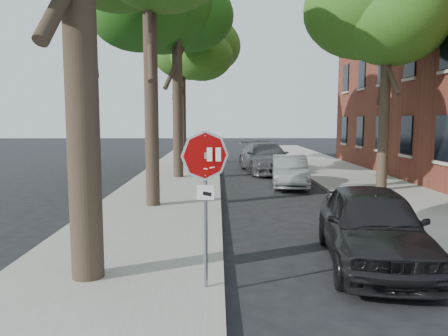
# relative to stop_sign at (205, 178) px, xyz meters

# --- Properties ---
(ground) EXTENTS (120.00, 120.00, 0.00)m
(ground) POSITION_rel_stop_sign_xyz_m (0.70, 0.03, -1.95)
(ground) COLOR black
(ground) RESTS_ON ground
(sidewalk_left) EXTENTS (4.00, 55.00, 0.12)m
(sidewalk_left) POSITION_rel_stop_sign_xyz_m (-1.80, 12.03, -1.89)
(sidewalk_left) COLOR gray
(sidewalk_left) RESTS_ON ground
(sidewalk_right) EXTENTS (4.00, 55.00, 0.12)m
(sidewalk_right) POSITION_rel_stop_sign_xyz_m (6.70, 12.03, -1.89)
(sidewalk_right) COLOR gray
(sidewalk_right) RESTS_ON ground
(curb_left) EXTENTS (0.12, 55.00, 0.13)m
(curb_left) POSITION_rel_stop_sign_xyz_m (0.25, 12.03, -1.88)
(curb_left) COLOR #9E9384
(curb_left) RESTS_ON ground
(curb_right) EXTENTS (0.12, 55.00, 0.13)m
(curb_right) POSITION_rel_stop_sign_xyz_m (4.65, 12.03, -1.88)
(curb_right) COLOR #9E9384
(curb_right) RESTS_ON ground
(stop_sign) EXTENTS (0.76, 0.34, 2.61)m
(stop_sign) POSITION_rel_stop_sign_xyz_m (0.00, 0.00, 0.00)
(stop_sign) COLOR gray
(stop_sign) RESTS_ON sidewalk_left
(tree_mid_b) EXTENTS (5.88, 5.46, 10.36)m
(tree_mid_b) POSITION_rel_stop_sign_xyz_m (-1.72, 14.15, 6.05)
(tree_mid_b) COLOR black
(tree_mid_b) RESTS_ON sidewalk_left
(tree_far) EXTENTS (5.29, 4.91, 9.33)m
(tree_far) POSITION_rel_stop_sign_xyz_m (-2.02, 21.14, 5.26)
(tree_far) COLOR black
(tree_far) RESTS_ON sidewalk_left
(tree_right) EXTENTS (5.29, 4.91, 9.33)m
(tree_right) POSITION_rel_stop_sign_xyz_m (6.68, 10.14, 5.26)
(tree_right) COLOR black
(tree_right) RESTS_ON sidewalk_right
(car_a) EXTENTS (2.46, 4.80, 1.56)m
(car_a) POSITION_rel_stop_sign_xyz_m (3.30, 1.53, -1.17)
(car_a) COLOR black
(car_a) RESTS_ON ground
(car_b) EXTENTS (1.85, 4.20, 1.34)m
(car_b) POSITION_rel_stop_sign_xyz_m (3.30, 11.56, -1.28)
(car_b) COLOR gray
(car_b) RESTS_ON ground
(car_c) EXTENTS (2.90, 5.82, 1.62)m
(car_c) POSITION_rel_stop_sign_xyz_m (2.82, 16.69, -1.14)
(car_c) COLOR #49494E
(car_c) RESTS_ON ground
(car_d) EXTENTS (2.93, 5.25, 1.39)m
(car_d) POSITION_rel_stop_sign_xyz_m (3.30, 23.23, -1.25)
(car_d) COLOR black
(car_d) RESTS_ON ground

